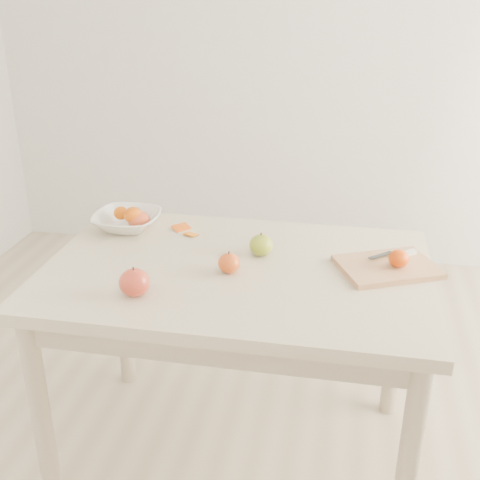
# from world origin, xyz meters

# --- Properties ---
(ground) EXTENTS (3.50, 3.50, 0.00)m
(ground) POSITION_xyz_m (0.00, 0.00, 0.00)
(ground) COLOR #C6B293
(ground) RESTS_ON ground
(table) EXTENTS (1.20, 0.80, 0.75)m
(table) POSITION_xyz_m (0.00, 0.00, 0.65)
(table) COLOR beige
(table) RESTS_ON ground
(cutting_board) EXTENTS (0.35, 0.31, 0.02)m
(cutting_board) POSITION_xyz_m (0.46, 0.07, 0.76)
(cutting_board) COLOR tan
(cutting_board) RESTS_ON table
(board_tangerine) EXTENTS (0.06, 0.06, 0.05)m
(board_tangerine) POSITION_xyz_m (0.49, 0.06, 0.80)
(board_tangerine) COLOR #DC4307
(board_tangerine) RESTS_ON cutting_board
(fruit_bowl) EXTENTS (0.23, 0.23, 0.06)m
(fruit_bowl) POSITION_xyz_m (-0.45, 0.23, 0.78)
(fruit_bowl) COLOR white
(fruit_bowl) RESTS_ON table
(bowl_tangerine_near) EXTENTS (0.05, 0.05, 0.05)m
(bowl_tangerine_near) POSITION_xyz_m (-0.47, 0.24, 0.80)
(bowl_tangerine_near) COLOR #CF5207
(bowl_tangerine_near) RESTS_ON fruit_bowl
(bowl_tangerine_far) EXTENTS (0.07, 0.07, 0.06)m
(bowl_tangerine_far) POSITION_xyz_m (-0.42, 0.22, 0.81)
(bowl_tangerine_far) COLOR #D25807
(bowl_tangerine_far) RESTS_ON fruit_bowl
(orange_peel_a) EXTENTS (0.07, 0.07, 0.01)m
(orange_peel_a) POSITION_xyz_m (-0.26, 0.26, 0.75)
(orange_peel_a) COLOR #C84E0E
(orange_peel_a) RESTS_ON table
(orange_peel_b) EXTENTS (0.05, 0.05, 0.01)m
(orange_peel_b) POSITION_xyz_m (-0.21, 0.21, 0.75)
(orange_peel_b) COLOR orange
(orange_peel_b) RESTS_ON table
(paring_knife) EXTENTS (0.15, 0.10, 0.01)m
(paring_knife) POSITION_xyz_m (0.51, 0.14, 0.78)
(paring_knife) COLOR white
(paring_knife) RESTS_ON cutting_board
(apple_green) EXTENTS (0.08, 0.08, 0.07)m
(apple_green) POSITION_xyz_m (0.06, 0.10, 0.78)
(apple_green) COLOR olive
(apple_green) RESTS_ON table
(apple_red_a) EXTENTS (0.08, 0.08, 0.07)m
(apple_red_a) POSITION_xyz_m (-0.40, 0.22, 0.79)
(apple_red_a) COLOR #A72A18
(apple_red_a) RESTS_ON table
(apple_red_e) EXTENTS (0.07, 0.07, 0.06)m
(apple_red_e) POSITION_xyz_m (-0.02, -0.04, 0.78)
(apple_red_e) COLOR #A81E11
(apple_red_e) RESTS_ON table
(apple_red_c) EXTENTS (0.09, 0.09, 0.08)m
(apple_red_c) POSITION_xyz_m (-0.25, -0.23, 0.79)
(apple_red_c) COLOR maroon
(apple_red_c) RESTS_ON table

